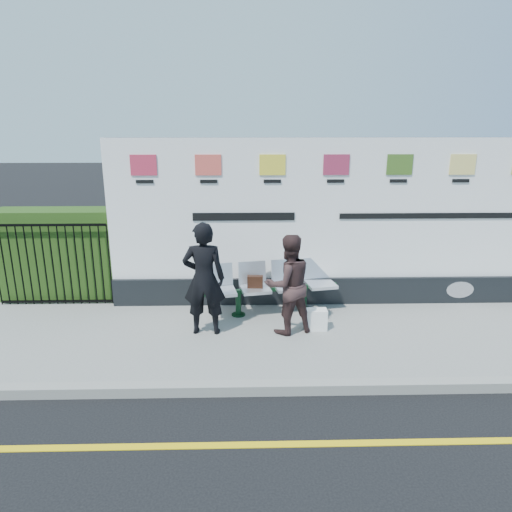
{
  "coord_description": "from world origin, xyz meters",
  "views": [
    {
      "loc": [
        -1.08,
        -4.16,
        3.3
      ],
      "look_at": [
        -0.9,
        3.05,
        1.25
      ],
      "focal_mm": 32.0,
      "sensor_mm": 36.0,
      "label": 1
    }
  ],
  "objects_px": {
    "woman_left": "(204,279)",
    "woman_right": "(288,284)",
    "bench": "(272,299)",
    "billboard": "(332,234)"
  },
  "relations": [
    {
      "from": "woman_left",
      "to": "woman_right",
      "type": "height_order",
      "value": "woman_left"
    },
    {
      "from": "woman_left",
      "to": "bench",
      "type": "bearing_deg",
      "value": -143.78
    },
    {
      "from": "bench",
      "to": "woman_right",
      "type": "height_order",
      "value": "woman_right"
    },
    {
      "from": "billboard",
      "to": "woman_left",
      "type": "bearing_deg",
      "value": -150.1
    },
    {
      "from": "billboard",
      "to": "woman_right",
      "type": "xyz_separation_m",
      "value": [
        -0.9,
        -1.28,
        -0.5
      ]
    },
    {
      "from": "woman_right",
      "to": "bench",
      "type": "bearing_deg",
      "value": -94.46
    },
    {
      "from": "billboard",
      "to": "woman_left",
      "type": "relative_size",
      "value": 4.43
    },
    {
      "from": "bench",
      "to": "woman_right",
      "type": "relative_size",
      "value": 1.43
    },
    {
      "from": "bench",
      "to": "woman_right",
      "type": "bearing_deg",
      "value": -85.83
    },
    {
      "from": "bench",
      "to": "woman_left",
      "type": "xyz_separation_m",
      "value": [
        -1.11,
        -0.78,
        0.66
      ]
    }
  ]
}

